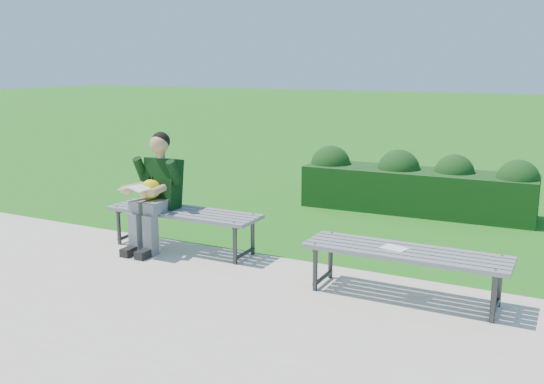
{
  "coord_description": "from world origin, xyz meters",
  "views": [
    {
      "loc": [
        2.78,
        -5.63,
        2.08
      ],
      "look_at": [
        -0.04,
        -0.14,
        0.77
      ],
      "focal_mm": 40.0,
      "sensor_mm": 36.0,
      "label": 1
    }
  ],
  "objects_px": {
    "hedge": "(416,184)",
    "bench_left": "(183,215)",
    "seated_boy": "(156,188)",
    "bench_right": "(405,256)",
    "paper_sheet": "(394,248)"
  },
  "relations": [
    {
      "from": "hedge",
      "to": "bench_right",
      "type": "relative_size",
      "value": 1.8
    },
    {
      "from": "hedge",
      "to": "bench_left",
      "type": "bearing_deg",
      "value": -121.14
    },
    {
      "from": "hedge",
      "to": "seated_boy",
      "type": "distance_m",
      "value": 3.83
    },
    {
      "from": "paper_sheet",
      "to": "hedge",
      "type": "bearing_deg",
      "value": 100.96
    },
    {
      "from": "seated_boy",
      "to": "bench_right",
      "type": "bearing_deg",
      "value": -4.32
    },
    {
      "from": "bench_left",
      "to": "paper_sheet",
      "type": "distance_m",
      "value": 2.52
    },
    {
      "from": "bench_left",
      "to": "seated_boy",
      "type": "relative_size",
      "value": 1.37
    },
    {
      "from": "bench_right",
      "to": "paper_sheet",
      "type": "height_order",
      "value": "bench_right"
    },
    {
      "from": "bench_left",
      "to": "seated_boy",
      "type": "height_order",
      "value": "seated_boy"
    },
    {
      "from": "seated_boy",
      "to": "paper_sheet",
      "type": "xyz_separation_m",
      "value": [
        2.8,
        -0.22,
        -0.24
      ]
    },
    {
      "from": "bench_left",
      "to": "hedge",
      "type": "bearing_deg",
      "value": 58.86
    },
    {
      "from": "hedge",
      "to": "seated_boy",
      "type": "xyz_separation_m",
      "value": [
        -2.15,
        -3.15,
        0.32
      ]
    },
    {
      "from": "hedge",
      "to": "bench_right",
      "type": "distance_m",
      "value": 3.45
    },
    {
      "from": "bench_right",
      "to": "seated_boy",
      "type": "relative_size",
      "value": 1.37
    },
    {
      "from": "bench_right",
      "to": "paper_sheet",
      "type": "distance_m",
      "value": 0.12
    }
  ]
}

